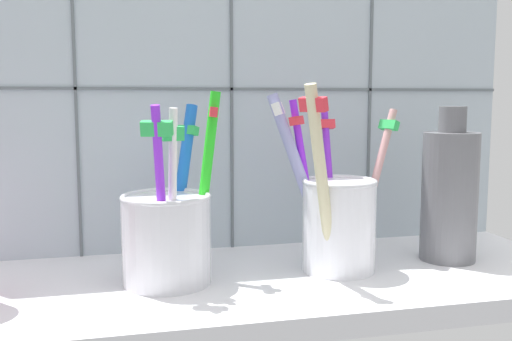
{
  "coord_description": "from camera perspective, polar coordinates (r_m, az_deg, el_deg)",
  "views": [
    {
      "loc": [
        -12.33,
        -50.65,
        18.31
      ],
      "look_at": [
        0.0,
        -0.11,
        11.86
      ],
      "focal_mm": 40.83,
      "sensor_mm": 36.0,
      "label": 1
    }
  ],
  "objects": [
    {
      "name": "counter_slab",
      "position": [
        0.55,
        -0.03,
        -11.3
      ],
      "size": [
        64.0,
        22.0,
        2.0
      ],
      "primitive_type": "cube",
      "color": "silver",
      "rests_on": "ground"
    },
    {
      "name": "tile_wall_back",
      "position": [
        0.64,
        -2.62,
        10.82
      ],
      "size": [
        64.0,
        2.2,
        45.0
      ],
      "color": "#B2C1CC",
      "rests_on": "ground"
    },
    {
      "name": "toothbrush_cup_right",
      "position": [
        0.56,
        7.92,
        -4.54
      ],
      "size": [
        13.57,
        10.44,
        17.64
      ],
      "color": "white",
      "rests_on": "counter_slab"
    },
    {
      "name": "ceramic_vase",
      "position": [
        0.62,
        18.43,
        -2.13
      ],
      "size": [
        5.53,
        5.53,
        15.54
      ],
      "color": "slate",
      "rests_on": "counter_slab"
    },
    {
      "name": "toothbrush_cup_left",
      "position": [
        0.52,
        -8.59,
        -6.0
      ],
      "size": [
        9.06,
        9.77,
        16.99
      ],
      "color": "silver",
      "rests_on": "counter_slab"
    }
  ]
}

